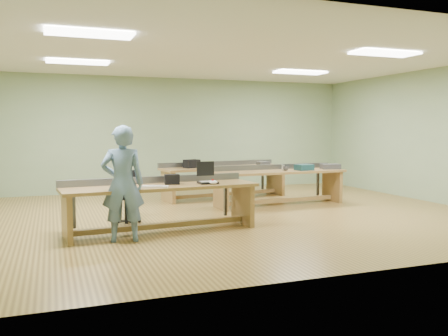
{
  "coord_description": "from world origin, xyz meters",
  "views": [
    {
      "loc": [
        -3.05,
        -8.45,
        1.65
      ],
      "look_at": [
        -0.18,
        -0.6,
        0.96
      ],
      "focal_mm": 38.0,
      "sensor_mm": 36.0,
      "label": 1
    }
  ],
  "objects": [
    {
      "name": "floor",
      "position": [
        0.0,
        0.0,
        0.0
      ],
      "size": [
        10.0,
        10.0,
        0.0
      ],
      "primitive_type": "plane",
      "color": "#A2803D",
      "rests_on": "ground"
    },
    {
      "name": "ceiling",
      "position": [
        0.0,
        0.0,
        3.0
      ],
      "size": [
        10.0,
        10.0,
        0.0
      ],
      "primitive_type": "plane",
      "color": "silver",
      "rests_on": "wall_back"
    },
    {
      "name": "wall_back",
      "position": [
        0.0,
        4.0,
        1.5
      ],
      "size": [
        10.0,
        0.04,
        3.0
      ],
      "primitive_type": "cube",
      "color": "#8CA57D",
      "rests_on": "floor"
    },
    {
      "name": "wall_front",
      "position": [
        0.0,
        -4.0,
        1.5
      ],
      "size": [
        10.0,
        0.04,
        3.0
      ],
      "primitive_type": "cube",
      "color": "#8CA57D",
      "rests_on": "floor"
    },
    {
      "name": "wall_right",
      "position": [
        5.0,
        0.0,
        1.5
      ],
      "size": [
        0.04,
        8.0,
        3.0
      ],
      "primitive_type": "cube",
      "color": "#8CA57D",
      "rests_on": "floor"
    },
    {
      "name": "fluor_panels",
      "position": [
        0.0,
        0.0,
        2.97
      ],
      "size": [
        6.2,
        3.5,
        0.03
      ],
      "color": "white",
      "rests_on": "ceiling"
    },
    {
      "name": "workbench_front",
      "position": [
        -1.41,
        -1.02,
        0.56
      ],
      "size": [
        3.17,
        1.09,
        0.86
      ],
      "rotation": [
        0.0,
        0.0,
        0.09
      ],
      "color": "olive",
      "rests_on": "floor"
    },
    {
      "name": "workbench_mid",
      "position": [
        1.58,
        0.75,
        0.56
      ],
      "size": [
        2.97,
        0.91,
        0.86
      ],
      "rotation": [
        0.0,
        0.0,
        0.04
      ],
      "color": "olive",
      "rests_on": "floor"
    },
    {
      "name": "workbench_back",
      "position": [
        0.82,
        2.12,
        0.56
      ],
      "size": [
        3.16,
        1.21,
        0.86
      ],
      "rotation": [
        0.0,
        0.0,
        0.13
      ],
      "color": "olive",
      "rests_on": "floor"
    },
    {
      "name": "person",
      "position": [
        -2.08,
        -1.51,
        0.85
      ],
      "size": [
        0.66,
        0.47,
        1.7
      ],
      "primitive_type": "imported",
      "rotation": [
        0.0,
        0.0,
        3.03
      ],
      "color": "slate",
      "rests_on": "floor"
    },
    {
      "name": "laptop_base",
      "position": [
        -0.64,
        -1.09,
        0.77
      ],
      "size": [
        0.31,
        0.25,
        0.03
      ],
      "primitive_type": "cube",
      "rotation": [
        0.0,
        0.0,
        0.02
      ],
      "color": "black",
      "rests_on": "workbench_front"
    },
    {
      "name": "laptop_screen",
      "position": [
        -0.64,
        -0.97,
        0.99
      ],
      "size": [
        0.3,
        0.02,
        0.24
      ],
      "primitive_type": "cube",
      "rotation": [
        0.0,
        0.0,
        0.02
      ],
      "color": "black",
      "rests_on": "laptop_base"
    },
    {
      "name": "keyboard",
      "position": [
        -1.56,
        -1.29,
        0.76
      ],
      "size": [
        0.43,
        0.29,
        0.02
      ],
      "primitive_type": "cube",
      "rotation": [
        0.0,
        0.0,
        -0.41
      ],
      "color": "beige",
      "rests_on": "workbench_front"
    },
    {
      "name": "trackball_mouse",
      "position": [
        -0.59,
        -1.2,
        0.78
      ],
      "size": [
        0.15,
        0.17,
        0.07
      ],
      "primitive_type": "ellipsoid",
      "rotation": [
        0.0,
        0.0,
        0.07
      ],
      "color": "white",
      "rests_on": "workbench_front"
    },
    {
      "name": "camera_bag",
      "position": [
        -1.22,
        -0.98,
        0.83
      ],
      "size": [
        0.26,
        0.19,
        0.16
      ],
      "primitive_type": "cube",
      "rotation": [
        0.0,
        0.0,
        -0.15
      ],
      "color": "black",
      "rests_on": "workbench_front"
    },
    {
      "name": "task_chair",
      "position": [
        -1.84,
        -0.16,
        0.34
      ],
      "size": [
        0.57,
        0.57,
        0.92
      ],
      "rotation": [
        0.0,
        0.0,
        -0.17
      ],
      "color": "black",
      "rests_on": "floor"
    },
    {
      "name": "parts_bin_teal",
      "position": [
        2.13,
        0.61,
        0.81
      ],
      "size": [
        0.4,
        0.32,
        0.13
      ],
      "primitive_type": "cube",
      "rotation": [
        0.0,
        0.0,
        0.16
      ],
      "color": "#13373F",
      "rests_on": "workbench_mid"
    },
    {
      "name": "parts_bin_grey",
      "position": [
        2.85,
        0.69,
        0.81
      ],
      "size": [
        0.46,
        0.34,
        0.11
      ],
      "primitive_type": "cube",
      "rotation": [
        0.0,
        0.0,
        -0.21
      ],
      "color": "#353638",
      "rests_on": "workbench_mid"
    },
    {
      "name": "mug",
      "position": [
        1.7,
        0.65,
        0.8
      ],
      "size": [
        0.14,
        0.14,
        0.1
      ],
      "primitive_type": "imported",
      "rotation": [
        0.0,
        0.0,
        0.08
      ],
      "color": "#353638",
      "rests_on": "workbench_mid"
    },
    {
      "name": "drinks_can",
      "position": [
        1.66,
        0.69,
        0.81
      ],
      "size": [
        0.09,
        0.09,
        0.13
      ],
      "primitive_type": "cylinder",
      "rotation": [
        0.0,
        0.0,
        -0.38
      ],
      "color": "silver",
      "rests_on": "workbench_mid"
    },
    {
      "name": "storage_box_back",
      "position": [
        -0.0,
        2.04,
        0.85
      ],
      "size": [
        0.39,
        0.33,
        0.19
      ],
      "primitive_type": "cube",
      "rotation": [
        0.0,
        0.0,
        0.33
      ],
      "color": "black",
      "rests_on": "workbench_back"
    },
    {
      "name": "tray_back",
      "position": [
        1.78,
        1.98,
        0.81
      ],
      "size": [
        0.3,
        0.24,
        0.11
      ],
      "primitive_type": "cube",
      "rotation": [
        0.0,
        0.0,
        0.14
      ],
      "color": "#353638",
      "rests_on": "workbench_back"
    }
  ]
}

